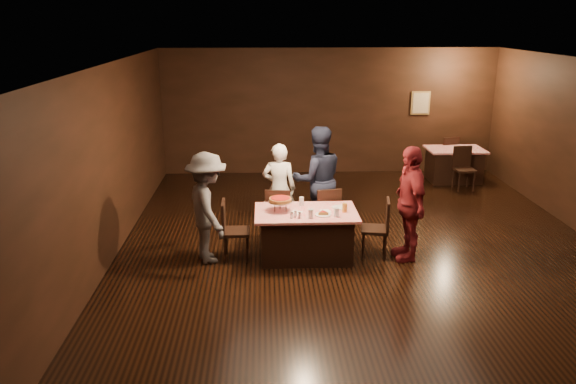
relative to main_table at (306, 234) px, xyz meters
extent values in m
plane|color=black|center=(0.95, 0.14, -0.39)|extent=(10.00, 10.00, 0.00)
cube|color=silver|center=(0.95, 0.14, 2.62)|extent=(8.00, 10.00, 0.04)
cube|color=black|center=(0.95, 5.14, 1.11)|extent=(8.00, 0.04, 3.00)
cube|color=black|center=(0.95, -4.86, 1.11)|extent=(8.00, 0.04, 3.00)
cube|color=black|center=(-3.05, 0.14, 1.11)|extent=(0.04, 10.00, 3.00)
cube|color=tan|center=(3.15, 5.11, 1.31)|extent=(0.46, 0.03, 0.56)
cube|color=beige|center=(3.15, 5.08, 1.31)|extent=(0.38, 0.01, 0.48)
cube|color=red|center=(0.00, 0.00, 0.00)|extent=(1.60, 1.00, 0.77)
cube|color=#A30A16|center=(3.78, 4.22, 0.00)|extent=(1.30, 0.90, 0.77)
cube|color=black|center=(-0.40, 0.75, 0.09)|extent=(0.48, 0.48, 0.95)
cube|color=black|center=(0.40, 0.75, 0.09)|extent=(0.49, 0.49, 0.95)
cube|color=black|center=(-1.10, 0.00, 0.09)|extent=(0.42, 0.42, 0.95)
cube|color=black|center=(1.10, 0.00, 0.09)|extent=(0.49, 0.49, 0.95)
cube|color=black|center=(3.78, 3.52, 0.09)|extent=(0.44, 0.44, 0.95)
cube|color=black|center=(3.78, 4.82, 0.09)|extent=(0.50, 0.50, 0.95)
imported|color=white|center=(-0.39, 1.12, 0.42)|extent=(0.63, 0.44, 1.62)
imported|color=black|center=(0.30, 1.17, 0.56)|extent=(1.02, 0.84, 1.90)
imported|color=#595A5E|center=(-1.53, -0.04, 0.48)|extent=(1.02, 1.28, 1.74)
imported|color=maroon|center=(1.60, -0.10, 0.53)|extent=(0.52, 1.10, 1.83)
cylinder|color=black|center=(-0.40, 0.15, 0.46)|extent=(0.01, 0.01, 0.15)
cylinder|color=black|center=(-0.49, 0.00, 0.46)|extent=(0.01, 0.01, 0.15)
cylinder|color=black|center=(-0.31, 0.00, 0.46)|extent=(0.01, 0.01, 0.15)
cylinder|color=silver|center=(-0.40, 0.05, 0.54)|extent=(0.38, 0.38, 0.01)
cylinder|color=#B27233|center=(-0.40, 0.05, 0.57)|extent=(0.35, 0.35, 0.05)
cylinder|color=#A5140C|center=(-0.40, 0.05, 0.60)|extent=(0.30, 0.30, 0.01)
cylinder|color=white|center=(0.25, -0.18, 0.39)|extent=(0.25, 0.25, 0.01)
cylinder|color=#B27233|center=(0.25, -0.18, 0.42)|extent=(0.18, 0.18, 0.04)
cylinder|color=#A5140C|center=(0.25, -0.18, 0.44)|extent=(0.14, 0.14, 0.01)
cylinder|color=white|center=(0.55, 0.15, 0.39)|extent=(0.25, 0.25, 0.01)
cylinder|color=silver|center=(0.05, -0.30, 0.46)|extent=(0.08, 0.08, 0.14)
cylinder|color=silver|center=(0.45, -0.25, 0.46)|extent=(0.08, 0.08, 0.14)
cylinder|color=#BF7F26|center=(0.60, -0.05, 0.46)|extent=(0.08, 0.08, 0.14)
cylinder|color=silver|center=(-0.05, 0.30, 0.46)|extent=(0.08, 0.08, 0.14)
cylinder|color=silver|center=(-0.18, -0.25, 0.43)|extent=(0.04, 0.04, 0.08)
cylinder|color=silver|center=(-0.18, -0.25, 0.47)|extent=(0.05, 0.05, 0.02)
cylinder|color=silver|center=(-0.12, -0.30, 0.43)|extent=(0.04, 0.04, 0.08)
cylinder|color=silver|center=(-0.12, -0.30, 0.47)|extent=(0.05, 0.05, 0.02)
cylinder|color=silver|center=(-0.24, -0.30, 0.43)|extent=(0.04, 0.04, 0.08)
cylinder|color=silver|center=(-0.24, -0.30, 0.47)|extent=(0.05, 0.05, 0.02)
cube|color=white|center=(0.30, 0.00, 0.39)|extent=(0.19, 0.19, 0.01)
cube|color=white|center=(-0.15, -0.05, 0.39)|extent=(0.21, 0.21, 0.01)
camera|label=1|loc=(-0.65, -8.26, 3.29)|focal=35.00mm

